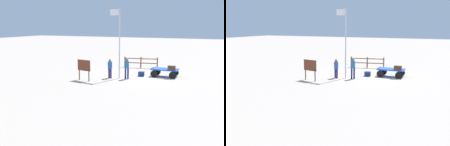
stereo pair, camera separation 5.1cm
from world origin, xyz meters
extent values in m
plane|color=#B7A798|center=(0.00, 0.00, 0.00)|extent=(120.00, 120.00, 0.00)
cube|color=blue|center=(-1.68, -0.62, 0.62)|extent=(2.18, 1.18, 0.10)
cube|color=blue|center=(-0.65, -0.60, 0.62)|extent=(0.10, 1.09, 0.10)
cylinder|color=black|center=(-0.93, -0.01, 0.29)|extent=(0.57, 0.13, 0.57)
cylinder|color=black|center=(-0.91, -1.20, 0.29)|extent=(0.57, 0.13, 0.57)
cylinder|color=black|center=(-2.45, -0.04, 0.29)|extent=(0.57, 0.13, 0.57)
cylinder|color=black|center=(-2.43, -1.22, 0.29)|extent=(0.57, 0.13, 0.57)
cube|color=#442D1D|center=(-2.31, -0.23, 0.84)|extent=(0.68, 0.46, 0.34)
cube|color=navy|center=(0.13, 0.04, 0.20)|extent=(0.55, 0.44, 0.39)
cylinder|color=navy|center=(2.10, 1.82, 0.39)|extent=(0.14, 0.14, 0.78)
cylinder|color=navy|center=(2.29, 1.76, 0.39)|extent=(0.14, 0.14, 0.78)
cylinder|color=#2753A7|center=(2.19, 1.79, 1.06)|extent=(0.44, 0.44, 0.56)
sphere|color=olive|center=(2.19, 1.79, 1.44)|extent=(0.20, 0.20, 0.20)
cylinder|color=navy|center=(0.74, 1.52, 0.44)|extent=(0.14, 0.14, 0.88)
cylinder|color=navy|center=(0.92, 1.61, 0.44)|extent=(0.14, 0.14, 0.88)
cylinder|color=#1B65AB|center=(0.83, 1.57, 1.16)|extent=(0.46, 0.46, 0.56)
sphere|color=brown|center=(0.83, 1.57, 1.56)|extent=(0.24, 0.24, 0.24)
cylinder|color=silver|center=(1.48, 1.55, 2.76)|extent=(0.10, 0.10, 5.53)
cube|color=white|center=(1.90, 1.55, 5.19)|extent=(0.75, 0.08, 0.48)
cylinder|color=#4C3319|center=(3.15, 3.52, 0.38)|extent=(0.08, 0.08, 0.77)
cylinder|color=#4C3319|center=(4.11, 3.34, 0.38)|extent=(0.08, 0.08, 0.77)
cube|color=brown|center=(3.63, 3.43, 1.19)|extent=(1.20, 0.28, 0.84)
cylinder|color=brown|center=(-0.09, -4.29, 0.54)|extent=(0.12, 0.12, 1.09)
cylinder|color=brown|center=(1.50, -4.00, 0.54)|extent=(0.12, 0.12, 1.09)
cylinder|color=brown|center=(3.09, -3.71, 0.54)|extent=(0.12, 0.12, 1.09)
cube|color=brown|center=(1.50, -4.00, 0.92)|extent=(3.19, 0.66, 0.08)
cube|color=brown|center=(1.50, -4.00, 0.49)|extent=(3.19, 0.66, 0.08)
camera|label=1|loc=(-6.47, 20.43, 4.29)|focal=41.77mm
camera|label=2|loc=(-6.52, 20.41, 4.29)|focal=41.77mm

